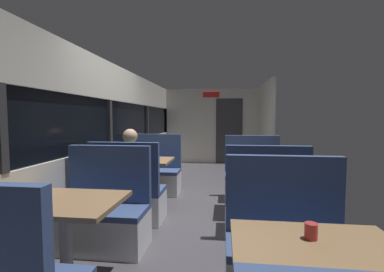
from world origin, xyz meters
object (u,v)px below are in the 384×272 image
object	(u,v)px
bench_front_aisle_facing_entry	(287,256)
dining_table_rear_aisle	(258,171)
bench_mid_window_facing_entry	(155,175)
coffee_cup_primary	(251,159)
bench_near_window_facing_entry	(104,217)
bench_rear_aisle_facing_entry	(252,180)
bench_mid_window_facing_end	(128,197)
bench_rear_aisle_facing_end	(265,207)
dining_table_near_window	(65,212)
dining_table_mid_window	(143,166)
seated_passenger	(130,181)
coffee_cup_secondary	(311,231)
dining_table_front_aisle	(320,268)

from	to	relation	value
bench_front_aisle_facing_entry	dining_table_rear_aisle	xyz separation A→B (m)	(0.00, 1.84, 0.31)
bench_mid_window_facing_entry	coffee_cup_primary	bearing A→B (deg)	-24.84
bench_near_window_facing_entry	bench_rear_aisle_facing_entry	bearing A→B (deg)	47.31
bench_mid_window_facing_end	bench_rear_aisle_facing_end	distance (m)	1.80
dining_table_near_window	coffee_cup_primary	xyz separation A→B (m)	(1.70, 2.06, 0.15)
dining_table_rear_aisle	dining_table_mid_window	bearing A→B (deg)	173.62
bench_rear_aisle_facing_entry	bench_front_aisle_facing_entry	bearing A→B (deg)	-90.00
bench_mid_window_facing_entry	seated_passenger	xyz separation A→B (m)	(0.00, -1.33, 0.21)
bench_mid_window_facing_end	dining_table_rear_aisle	distance (m)	1.88
bench_near_window_facing_entry	bench_mid_window_facing_entry	xyz separation A→B (m)	(0.00, 2.14, 0.00)
dining_table_mid_window	dining_table_rear_aisle	xyz separation A→B (m)	(1.79, -0.20, 0.00)
bench_front_aisle_facing_entry	bench_near_window_facing_entry	bearing A→B (deg)	161.47
bench_near_window_facing_entry	coffee_cup_secondary	xyz separation A→B (m)	(1.78, -1.19, 0.46)
dining_table_near_window	bench_rear_aisle_facing_end	bearing A→B (deg)	34.74
seated_passenger	dining_table_mid_window	bearing A→B (deg)	90.00
bench_near_window_facing_entry	bench_mid_window_facing_entry	bearing A→B (deg)	90.00
bench_rear_aisle_facing_entry	bench_mid_window_facing_end	bearing A→B (deg)	-146.19
bench_mid_window_facing_end	dining_table_rear_aisle	bearing A→B (deg)	15.59
dining_table_mid_window	bench_mid_window_facing_end	size ratio (longest dim) A/B	0.82
bench_mid_window_facing_end	bench_rear_aisle_facing_entry	distance (m)	2.15
dining_table_rear_aisle	coffee_cup_secondary	xyz separation A→B (m)	(-0.01, -2.43, 0.15)
dining_table_near_window	bench_mid_window_facing_end	bearing A→B (deg)	90.00
dining_table_near_window	bench_near_window_facing_entry	xyz separation A→B (m)	(0.00, 0.70, -0.31)
bench_front_aisle_facing_entry	coffee_cup_primary	distance (m)	2.01
bench_front_aisle_facing_entry	seated_passenger	xyz separation A→B (m)	(-1.79, 1.41, 0.21)
seated_passenger	coffee_cup_secondary	size ratio (longest dim) A/B	14.00
bench_mid_window_facing_end	bench_rear_aisle_facing_entry	xyz separation A→B (m)	(1.79, 1.20, 0.00)
dining_table_near_window	bench_front_aisle_facing_entry	world-z (taller)	bench_front_aisle_facing_entry
dining_table_mid_window	dining_table_near_window	bearing A→B (deg)	-90.00
bench_mid_window_facing_end	bench_front_aisle_facing_entry	xyz separation A→B (m)	(1.79, -1.34, 0.00)
bench_near_window_facing_entry	dining_table_mid_window	bearing A→B (deg)	90.00
dining_table_mid_window	coffee_cup_secondary	size ratio (longest dim) A/B	10.00
dining_table_near_window	dining_table_mid_window	bearing A→B (deg)	90.00
dining_table_mid_window	bench_rear_aisle_facing_end	world-z (taller)	bench_rear_aisle_facing_end
dining_table_mid_window	coffee_cup_primary	size ratio (longest dim) A/B	10.00
dining_table_near_window	bench_rear_aisle_facing_entry	distance (m)	3.20
bench_rear_aisle_facing_end	seated_passenger	xyz separation A→B (m)	(-1.79, 0.27, 0.21)
dining_table_mid_window	seated_passenger	bearing A→B (deg)	-90.00
bench_rear_aisle_facing_end	bench_rear_aisle_facing_entry	xyz separation A→B (m)	(0.00, 1.40, 0.00)
bench_rear_aisle_facing_end	bench_rear_aisle_facing_entry	size ratio (longest dim) A/B	1.00
bench_near_window_facing_entry	dining_table_mid_window	xyz separation A→B (m)	(0.00, 1.44, 0.31)
bench_near_window_facing_entry	coffee_cup_secondary	size ratio (longest dim) A/B	12.22
bench_near_window_facing_entry	bench_mid_window_facing_end	world-z (taller)	same
seated_passenger	bench_front_aisle_facing_entry	bearing A→B (deg)	-38.31
dining_table_mid_window	bench_rear_aisle_facing_entry	world-z (taller)	bench_rear_aisle_facing_entry
bench_rear_aisle_facing_end	bench_front_aisle_facing_entry	bearing A→B (deg)	-90.00
bench_mid_window_facing_end	coffee_cup_primary	bearing A→B (deg)	19.91
bench_near_window_facing_entry	dining_table_rear_aisle	xyz separation A→B (m)	(1.79, 1.24, 0.31)
dining_table_front_aisle	dining_table_mid_window	bearing A→B (deg)	123.15
seated_passenger	bench_rear_aisle_facing_entry	bearing A→B (deg)	32.18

